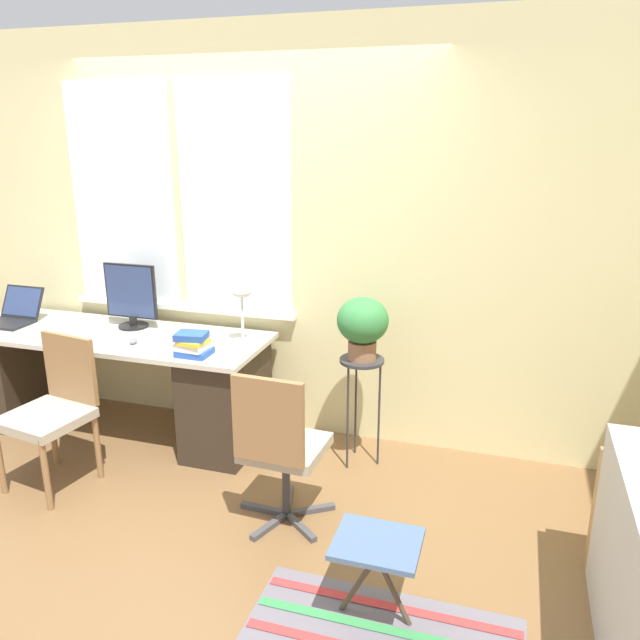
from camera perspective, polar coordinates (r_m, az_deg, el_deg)
The scene contains 14 objects.
ground_plane at distance 4.03m, azimuth -10.12°, elevation -13.71°, with size 14.00×14.00×0.00m, color brown.
wall_back_with_window at distance 4.26m, azimuth -6.51°, elevation 7.68°, with size 9.00×0.12×2.70m.
desk at distance 4.57m, azimuth -18.33°, elevation -5.08°, with size 2.19×0.72×0.72m.
laptop at distance 4.96m, azimuth -26.29°, elevation 0.38°, with size 0.32×0.35×0.23m.
monitor at distance 4.49m, azimuth -16.89°, elevation 2.04°, with size 0.39×0.21×0.45m.
keyboard at distance 4.31m, azimuth -19.51°, elevation -1.73°, with size 0.33×0.12×0.02m.
mouse at distance 4.18m, azimuth -16.67°, elevation -1.88°, with size 0.04×0.07×0.03m.
desk_lamp at distance 3.99m, azimuth -7.18°, elevation 1.81°, with size 0.14×0.14×0.38m.
book_stack at distance 3.87m, azimuth -11.54°, elevation -2.22°, with size 0.21×0.19×0.15m.
desk_chair_wooden at distance 4.01m, azimuth -23.21°, elevation -7.37°, with size 0.49×0.50×0.88m.
office_chair_swivel at distance 3.31m, azimuth -3.67°, elevation -11.46°, with size 0.52×0.53×0.90m.
plant_stand at distance 3.85m, azimuth 3.83°, elevation -4.74°, with size 0.27×0.27×0.70m.
potted_plant at distance 3.74m, azimuth 3.92°, elevation -0.33°, with size 0.31×0.31×0.39m.
folding_stool at distance 2.81m, azimuth 5.23°, elevation -20.15°, with size 0.36×0.31×0.40m.
Camera 1 is at (1.67, -3.05, 2.05)m, focal length 35.00 mm.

